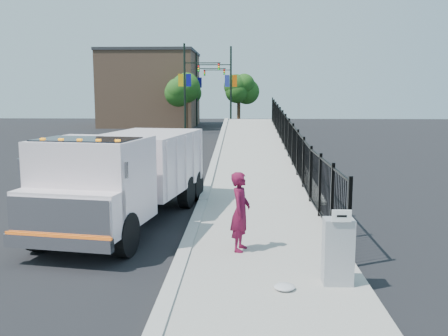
{
  "coord_description": "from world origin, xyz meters",
  "views": [
    {
      "loc": [
        1.31,
        -12.24,
        3.67
      ],
      "look_at": [
        0.77,
        2.0,
        1.52
      ],
      "focal_mm": 40.0,
      "sensor_mm": 36.0,
      "label": 1
    }
  ],
  "objects": [
    {
      "name": "tree_0",
      "position": [
        -4.24,
        36.6,
        3.96
      ],
      "size": [
        2.99,
        2.99,
        5.49
      ],
      "color": "#382314",
      "rests_on": "ground"
    },
    {
      "name": "utility_cabinet",
      "position": [
        3.1,
        -3.21,
        0.75
      ],
      "size": [
        0.55,
        0.4,
        1.25
      ],
      "primitive_type": "cube",
      "color": "gray",
      "rests_on": "sidewalk"
    },
    {
      "name": "arrow_sign",
      "position": [
        3.1,
        -3.43,
        1.48
      ],
      "size": [
        0.35,
        0.04,
        0.22
      ],
      "primitive_type": "cube",
      "color": "white",
      "rests_on": "utility_cabinet"
    },
    {
      "name": "worker",
      "position": [
        1.27,
        -1.27,
        1.02
      ],
      "size": [
        0.56,
        0.73,
        1.8
      ],
      "primitive_type": "imported",
      "rotation": [
        0.0,
        0.0,
        1.36
      ],
      "color": "maroon",
      "rests_on": "sidewalk"
    },
    {
      "name": "debris",
      "position": [
        2.09,
        -3.54,
        0.17
      ],
      "size": [
        0.39,
        0.39,
        0.1
      ],
      "primitive_type": "ellipsoid",
      "color": "silver",
      "rests_on": "sidewalk"
    },
    {
      "name": "tree_1",
      "position": [
        0.88,
        38.54,
        3.93
      ],
      "size": [
        2.39,
        2.39,
        5.19
      ],
      "color": "#382314",
      "rests_on": "ground"
    },
    {
      "name": "ramp",
      "position": [
        2.12,
        16.0,
        0.0
      ],
      "size": [
        3.95,
        24.06,
        3.19
      ],
      "primitive_type": "cube",
      "rotation": [
        0.06,
        0.0,
        0.0
      ],
      "color": "#9E998E",
      "rests_on": "ground"
    },
    {
      "name": "light_pole_0",
      "position": [
        -3.58,
        32.55,
        4.36
      ],
      "size": [
        3.77,
        0.22,
        8.0
      ],
      "color": "black",
      "rests_on": "ground"
    },
    {
      "name": "ground",
      "position": [
        0.0,
        0.0,
        0.0
      ],
      "size": [
        120.0,
        120.0,
        0.0
      ],
      "primitive_type": "plane",
      "color": "black",
      "rests_on": "ground"
    },
    {
      "name": "sidewalk",
      "position": [
        1.93,
        -2.0,
        0.06
      ],
      "size": [
        3.55,
        12.0,
        0.12
      ],
      "primitive_type": "cube",
      "color": "#9E998E",
      "rests_on": "ground"
    },
    {
      "name": "curb",
      "position": [
        0.0,
        -2.0,
        0.08
      ],
      "size": [
        0.3,
        12.0,
        0.16
      ],
      "primitive_type": "cube",
      "color": "#ADAAA3",
      "rests_on": "ground"
    },
    {
      "name": "building",
      "position": [
        -9.0,
        44.0,
        4.0
      ],
      "size": [
        10.0,
        10.0,
        8.0
      ],
      "primitive_type": "cube",
      "color": "#8C664C",
      "rests_on": "ground"
    },
    {
      "name": "truck",
      "position": [
        -1.93,
        1.34,
        1.49
      ],
      "size": [
        3.71,
        8.03,
        2.65
      ],
      "rotation": [
        0.0,
        0.0,
        -0.17
      ],
      "color": "black",
      "rests_on": "ground"
    },
    {
      "name": "tree_2",
      "position": [
        -5.08,
        46.7,
        3.96
      ],
      "size": [
        2.84,
        2.84,
        5.42
      ],
      "color": "#382314",
      "rests_on": "ground"
    },
    {
      "name": "iron_fence",
      "position": [
        3.55,
        12.0,
        0.9
      ],
      "size": [
        0.1,
        28.0,
        1.8
      ],
      "primitive_type": "cube",
      "color": "black",
      "rests_on": "ground"
    },
    {
      "name": "light_pole_3",
      "position": [
        -0.42,
        46.38,
        4.36
      ],
      "size": [
        3.77,
        0.22,
        8.0
      ],
      "color": "black",
      "rests_on": "ground"
    },
    {
      "name": "light_pole_2",
      "position": [
        -3.49,
        42.95,
        4.36
      ],
      "size": [
        3.77,
        0.22,
        8.0
      ],
      "color": "black",
      "rests_on": "ground"
    },
    {
      "name": "light_pole_1",
      "position": [
        -0.15,
        35.46,
        4.36
      ],
      "size": [
        3.78,
        0.22,
        8.0
      ],
      "color": "black",
      "rests_on": "ground"
    }
  ]
}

